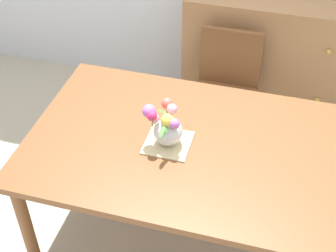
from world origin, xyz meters
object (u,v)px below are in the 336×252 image
dining_table (187,154)px  flower_vase (166,126)px  dresser (280,62)px  chair_far (226,86)px

dining_table → flower_vase: bearing=-164.3°
dining_table → dresser: dresser is taller
dresser → flower_vase: bearing=-109.9°
chair_far → flower_vase: size_ratio=3.76×
dining_table → dresser: size_ratio=1.21×
dining_table → chair_far: 0.91m
dining_table → dresser: bearing=73.9°
dining_table → dresser: 1.40m
chair_far → dresser: bearing=-127.0°
dining_table → chair_far: size_ratio=1.88×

